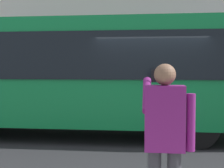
{
  "coord_description": "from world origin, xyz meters",
  "views": [
    {
      "loc": [
        0.05,
        7.92,
        1.8
      ],
      "look_at": [
        1.04,
        -0.6,
        1.38
      ],
      "focal_mm": 50.93,
      "sensor_mm": 36.0,
      "label": 1
    }
  ],
  "objects": [
    {
      "name": "ground_plane",
      "position": [
        0.0,
        0.0,
        0.0
      ],
      "size": [
        60.0,
        60.0,
        0.0
      ],
      "primitive_type": "plane",
      "color": "#232326"
    },
    {
      "name": "red_bus",
      "position": [
        2.0,
        -0.4,
        1.68
      ],
      "size": [
        9.05,
        2.54,
        3.08
      ],
      "color": "#0F7238",
      "rests_on": "ground_plane"
    },
    {
      "name": "pedestrian_photographer",
      "position": [
        -0.12,
        4.68,
        1.14
      ],
      "size": [
        0.53,
        0.52,
        1.7
      ],
      "color": "#2D2D33",
      "rests_on": "sidewalk_curb"
    }
  ]
}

